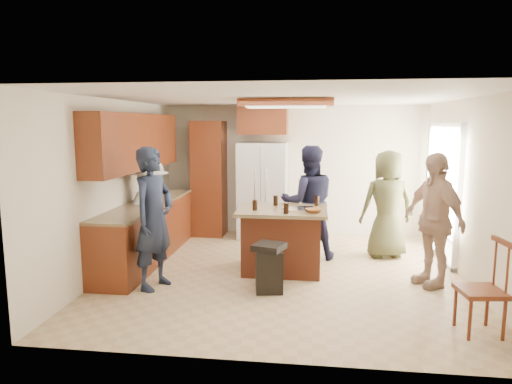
# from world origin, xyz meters

# --- Properties ---
(person_front_left) EXTENTS (0.68, 0.80, 1.86)m
(person_front_left) POSITION_xyz_m (-1.65, -0.76, 0.93)
(person_front_left) COLOR #192033
(person_front_left) RESTS_ON ground
(person_behind_left) EXTENTS (0.96, 0.69, 1.81)m
(person_behind_left) POSITION_xyz_m (0.32, 0.85, 0.91)
(person_behind_left) COLOR black
(person_behind_left) RESTS_ON ground
(person_behind_right) EXTENTS (0.95, 0.73, 1.74)m
(person_behind_right) POSITION_xyz_m (1.58, 1.06, 0.87)
(person_behind_right) COLOR #3E4126
(person_behind_right) RESTS_ON ground
(person_side_right) EXTENTS (0.95, 1.17, 1.78)m
(person_side_right) POSITION_xyz_m (1.98, -0.21, 0.89)
(person_side_right) COLOR tan
(person_side_right) RESTS_ON ground
(person_counter) EXTENTS (0.76, 1.12, 1.59)m
(person_counter) POSITION_xyz_m (-2.15, 0.47, 0.79)
(person_counter) COLOR gray
(person_counter) RESTS_ON ground
(left_cabinetry) EXTENTS (0.64, 3.00, 2.30)m
(left_cabinetry) POSITION_xyz_m (-2.24, 0.40, 0.96)
(left_cabinetry) COLOR maroon
(left_cabinetry) RESTS_ON ground
(back_wall_units) EXTENTS (1.80, 0.60, 2.45)m
(back_wall_units) POSITION_xyz_m (-1.33, 2.20, 1.38)
(back_wall_units) COLOR maroon
(back_wall_units) RESTS_ON ground
(refrigerator) EXTENTS (0.90, 0.76, 1.80)m
(refrigerator) POSITION_xyz_m (-0.55, 2.12, 0.90)
(refrigerator) COLOR white
(refrigerator) RESTS_ON ground
(kitchen_island) EXTENTS (1.28, 1.03, 0.93)m
(kitchen_island) POSITION_xyz_m (-0.04, 0.15, 0.47)
(kitchen_island) COLOR brown
(kitchen_island) RESTS_ON ground
(island_items) EXTENTS (1.00, 0.72, 0.15)m
(island_items) POSITION_xyz_m (0.19, 0.05, 0.97)
(island_items) COLOR silver
(island_items) RESTS_ON kitchen_island
(trash_bin) EXTENTS (0.45, 0.45, 0.63)m
(trash_bin) POSITION_xyz_m (-0.15, -0.72, 0.32)
(trash_bin) COLOR black
(trash_bin) RESTS_ON ground
(spindle_chair) EXTENTS (0.47, 0.47, 0.99)m
(spindle_chair) POSITION_xyz_m (2.14, -1.63, 0.45)
(spindle_chair) COLOR maroon
(spindle_chair) RESTS_ON ground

